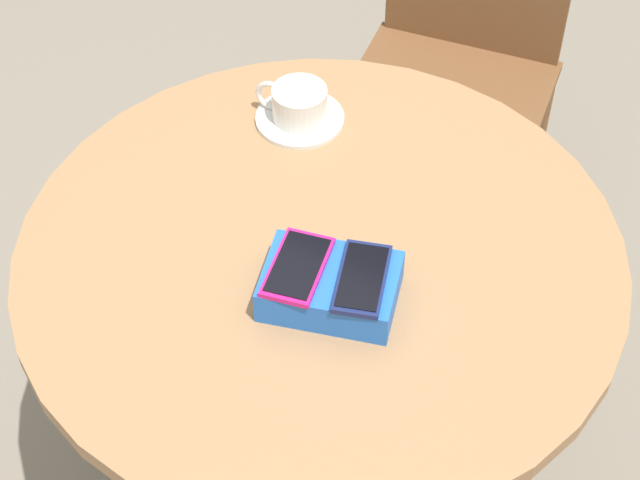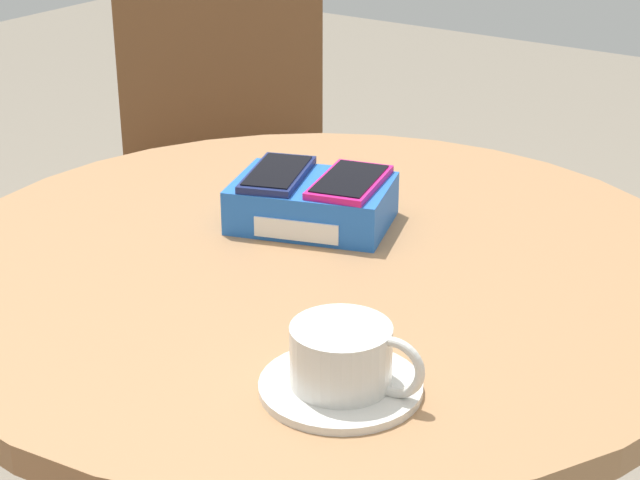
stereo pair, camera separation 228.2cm
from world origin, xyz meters
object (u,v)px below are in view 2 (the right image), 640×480
object	(u,v)px
phone_magenta	(350,182)
saucer	(341,386)
chair_far_side	(233,189)
coffee_cup	(344,355)
phone_box	(312,203)
phone_navy	(277,174)
round_table	(320,352)

from	to	relation	value
phone_magenta	saucer	distance (m)	0.38
chair_far_side	saucer	bearing A→B (deg)	-46.28
phone_magenta	saucer	world-z (taller)	phone_magenta
coffee_cup	phone_box	bearing A→B (deg)	128.82
phone_navy	chair_far_side	distance (m)	0.81
phone_navy	coffee_cup	world-z (taller)	same
phone_box	phone_magenta	size ratio (longest dim) A/B	1.53
phone_magenta	saucer	size ratio (longest dim) A/B	0.96
phone_box	round_table	bearing A→B (deg)	-49.93
saucer	phone_navy	bearing A→B (deg)	134.24
round_table	chair_far_side	world-z (taller)	chair_far_side
round_table	phone_navy	size ratio (longest dim) A/B	6.29
phone_box	phone_magenta	world-z (taller)	phone_magenta
phone_navy	chair_far_side	xyz separation A→B (m)	(-0.52, 0.54, -0.30)
phone_magenta	saucer	bearing A→B (deg)	-58.33
phone_box	coffee_cup	distance (m)	0.39
round_table	coffee_cup	xyz separation A→B (m)	(0.18, -0.23, 0.16)
round_table	coffee_cup	world-z (taller)	coffee_cup
phone_navy	chair_far_side	world-z (taller)	chair_far_side
phone_box	phone_navy	distance (m)	0.06
phone_navy	coffee_cup	size ratio (longest dim) A/B	1.16
round_table	phone_navy	xyz separation A→B (m)	(-0.11, 0.06, 0.19)
phone_magenta	phone_navy	bearing A→B (deg)	-162.31
phone_navy	phone_box	bearing A→B (deg)	14.20
round_table	phone_magenta	xyz separation A→B (m)	(-0.02, 0.09, 0.19)
round_table	chair_far_side	xyz separation A→B (m)	(-0.62, 0.61, -0.12)
saucer	chair_far_side	distance (m)	1.19
phone_magenta	chair_far_side	size ratio (longest dim) A/B	0.16
phone_box	saucer	distance (m)	0.39
chair_far_side	phone_magenta	bearing A→B (deg)	-40.59
round_table	phone_box	world-z (taller)	phone_box
round_table	saucer	world-z (taller)	saucer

